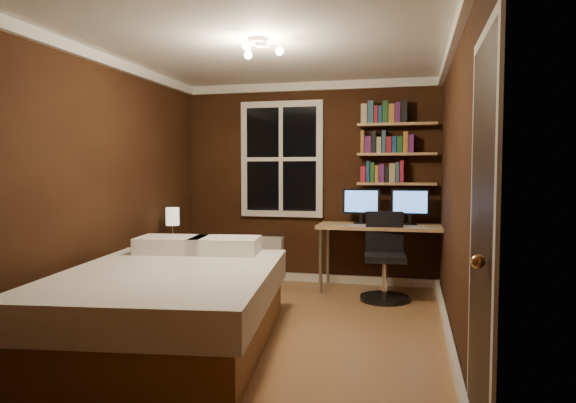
% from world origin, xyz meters
% --- Properties ---
extents(floor, '(4.20, 4.20, 0.00)m').
position_xyz_m(floor, '(0.00, 0.00, 0.00)').
color(floor, olive).
rests_on(floor, ground).
extents(wall_back, '(3.20, 0.04, 2.50)m').
position_xyz_m(wall_back, '(0.00, 2.10, 1.25)').
color(wall_back, black).
rests_on(wall_back, ground).
extents(wall_left, '(0.04, 4.20, 2.50)m').
position_xyz_m(wall_left, '(-1.60, 0.00, 1.25)').
color(wall_left, black).
rests_on(wall_left, ground).
extents(wall_right, '(0.04, 4.20, 2.50)m').
position_xyz_m(wall_right, '(1.60, 0.00, 1.25)').
color(wall_right, black).
rests_on(wall_right, ground).
extents(ceiling, '(3.20, 4.20, 0.02)m').
position_xyz_m(ceiling, '(0.00, 0.00, 2.50)').
color(ceiling, white).
rests_on(ceiling, wall_back).
extents(window, '(1.06, 0.06, 1.46)m').
position_xyz_m(window, '(-0.35, 2.06, 1.55)').
color(window, silver).
rests_on(window, wall_back).
extents(door, '(0.03, 0.82, 2.05)m').
position_xyz_m(door, '(1.59, -1.55, 1.02)').
color(door, black).
rests_on(door, ground).
extents(door_knob, '(0.06, 0.06, 0.06)m').
position_xyz_m(door_knob, '(1.55, -1.85, 1.00)').
color(door_knob, tan).
rests_on(door_knob, door).
extents(ceiling_fixture, '(0.44, 0.44, 0.18)m').
position_xyz_m(ceiling_fixture, '(0.00, -0.10, 2.40)').
color(ceiling_fixture, beige).
rests_on(ceiling_fixture, ceiling).
extents(bookshelf_lower, '(0.92, 0.22, 0.03)m').
position_xyz_m(bookshelf_lower, '(1.08, 1.98, 1.25)').
color(bookshelf_lower, tan).
rests_on(bookshelf_lower, wall_back).
extents(books_row_lower, '(0.54, 0.16, 0.23)m').
position_xyz_m(books_row_lower, '(1.08, 1.98, 1.38)').
color(books_row_lower, maroon).
rests_on(books_row_lower, bookshelf_lower).
extents(bookshelf_middle, '(0.92, 0.22, 0.03)m').
position_xyz_m(bookshelf_middle, '(1.08, 1.98, 1.60)').
color(bookshelf_middle, tan).
rests_on(bookshelf_middle, wall_back).
extents(books_row_middle, '(0.60, 0.16, 0.23)m').
position_xyz_m(books_row_middle, '(1.08, 1.98, 1.73)').
color(books_row_middle, navy).
rests_on(books_row_middle, bookshelf_middle).
extents(bookshelf_upper, '(0.92, 0.22, 0.03)m').
position_xyz_m(bookshelf_upper, '(1.08, 1.98, 1.95)').
color(bookshelf_upper, tan).
rests_on(bookshelf_upper, wall_back).
extents(books_row_upper, '(0.48, 0.16, 0.23)m').
position_xyz_m(books_row_upper, '(1.08, 1.98, 2.08)').
color(books_row_upper, '#225027').
rests_on(books_row_upper, bookshelf_upper).
extents(bed, '(1.92, 2.46, 0.77)m').
position_xyz_m(bed, '(-0.62, -0.51, 0.33)').
color(bed, brown).
rests_on(bed, ground).
extents(nightstand, '(0.55, 0.55, 0.55)m').
position_xyz_m(nightstand, '(-1.37, 1.07, 0.28)').
color(nightstand, brown).
rests_on(nightstand, ground).
extents(bedside_lamp, '(0.15, 0.15, 0.44)m').
position_xyz_m(bedside_lamp, '(-1.37, 1.07, 0.77)').
color(bedside_lamp, beige).
rests_on(bedside_lamp, nightstand).
extents(radiator, '(0.38, 0.13, 0.57)m').
position_xyz_m(radiator, '(-0.51, 1.99, 0.28)').
color(radiator, beige).
rests_on(radiator, ground).
extents(desk, '(1.64, 0.61, 0.78)m').
position_xyz_m(desk, '(1.01, 1.77, 0.72)').
color(desk, tan).
rests_on(desk, ground).
extents(monitor_left, '(0.43, 0.12, 0.42)m').
position_xyz_m(monitor_left, '(0.68, 1.85, 0.99)').
color(monitor_left, black).
rests_on(monitor_left, desk).
extents(monitor_right, '(0.43, 0.12, 0.42)m').
position_xyz_m(monitor_right, '(1.24, 1.85, 0.99)').
color(monitor_right, black).
rests_on(monitor_right, desk).
extents(desk_lamp, '(0.14, 0.32, 0.44)m').
position_xyz_m(desk_lamp, '(1.73, 1.59, 1.00)').
color(desk_lamp, silver).
rests_on(desk_lamp, desk).
extents(office_chair, '(0.53, 0.53, 0.95)m').
position_xyz_m(office_chair, '(0.98, 1.37, 0.36)').
color(office_chair, black).
rests_on(office_chair, ground).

